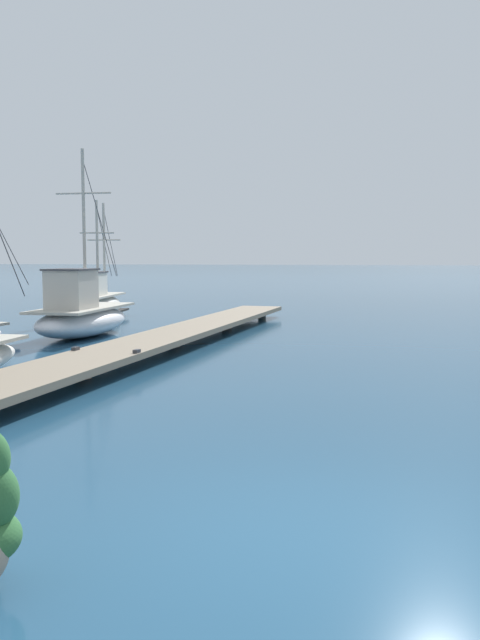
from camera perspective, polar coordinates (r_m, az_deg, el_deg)
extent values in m
plane|color=navy|center=(6.74, 5.74, -17.98)|extent=(400.00, 400.00, 0.00)
cube|color=gray|center=(19.66, -5.78, -1.26)|extent=(3.14, 21.27, 0.16)
cylinder|color=brown|center=(14.97, -13.44, -4.39)|extent=(0.36, 0.36, 0.29)
cylinder|color=brown|center=(19.69, -5.77, -1.91)|extent=(0.36, 0.36, 0.29)
cylinder|color=brown|center=(24.65, -1.14, -0.38)|extent=(0.36, 0.36, 0.29)
cylinder|color=brown|center=(29.72, 1.92, 0.63)|extent=(0.36, 0.36, 0.29)
cube|color=#333338|center=(16.22, -14.07, -2.41)|extent=(0.13, 0.21, 0.08)
cube|color=#333338|center=(15.47, -8.94, -2.69)|extent=(0.13, 0.21, 0.08)
ellipsoid|color=silver|center=(28.57, -12.30, 1.09)|extent=(2.23, 4.64, 1.07)
cube|color=#B2AD9E|center=(28.54, -12.32, 2.09)|extent=(1.98, 4.17, 0.08)
cube|color=black|center=(28.59, -12.29, 0.61)|extent=(2.24, 4.55, 0.08)
cube|color=silver|center=(27.88, -12.74, 3.05)|extent=(1.14, 1.38, 0.94)
cube|color=#3D3D42|center=(27.86, -12.77, 4.07)|extent=(1.23, 1.49, 0.06)
cylinder|color=#B2ADA3|center=(28.71, -12.27, 6.16)|extent=(0.11, 0.11, 3.98)
cylinder|color=#B2ADA3|center=(28.72, -12.29, 7.39)|extent=(1.48, 0.26, 0.06)
cylinder|color=#333338|center=(29.74, -11.66, 6.53)|extent=(0.30, 2.06, 2.95)
cylinder|color=#B2ADA3|center=(29.67, -11.69, 6.10)|extent=(0.11, 0.11, 3.93)
cylinder|color=#B2ADA3|center=(29.67, -11.71, 6.81)|extent=(1.48, 0.26, 0.06)
cylinder|color=#333338|center=(30.69, -11.13, 6.46)|extent=(0.30, 2.03, 2.91)
ellipsoid|color=silver|center=(22.79, -13.47, -0.13)|extent=(2.30, 5.31, 0.99)
cube|color=#B2AD9E|center=(22.75, -13.49, 1.01)|extent=(2.03, 4.78, 0.08)
cube|color=#B7B2A8|center=(22.00, -14.40, 2.57)|extent=(1.25, 1.56, 1.24)
cube|color=#3D3D42|center=(21.97, -14.44, 4.26)|extent=(1.35, 1.68, 0.06)
cylinder|color=#B2ADA3|center=(22.94, -13.37, 7.74)|extent=(0.11, 0.11, 5.27)
cylinder|color=#B2ADA3|center=(23.02, -13.43, 10.64)|extent=(1.97, 0.10, 0.06)
cylinder|color=#333338|center=(24.25, -11.96, 8.26)|extent=(0.08, 2.74, 3.90)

